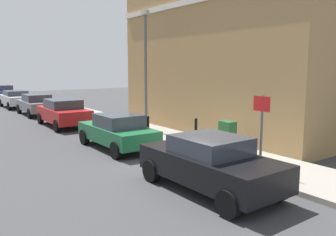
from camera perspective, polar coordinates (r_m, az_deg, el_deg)
name	(u,v)px	position (r m, az deg, el deg)	size (l,w,h in m)	color
ground	(189,167)	(11.46, 3.54, -8.09)	(80.00, 80.00, 0.00)	#38383A
sidewalk	(143,131)	(17.30, -4.08, -2.18)	(2.58, 30.00, 0.15)	gray
corner_building	(241,34)	(18.32, 11.87, 13.32)	(6.56, 11.81, 9.74)	#9E7A4C
car_black	(210,163)	(9.24, 6.93, -7.33)	(1.97, 4.13, 1.47)	black
car_green	(118,131)	(13.96, -8.30, -2.11)	(1.81, 4.03, 1.41)	#195933
car_red	(64,112)	(19.87, -16.83, 0.91)	(1.99, 4.25, 1.50)	maroon
car_grey	(36,104)	(25.15, -20.85, 2.15)	(1.83, 4.05, 1.42)	slate
car_silver	(16,99)	(30.25, -23.78, 2.93)	(1.88, 4.08, 1.38)	#B7B7BC
car_blue	(2,93)	(36.40, -25.63, 3.72)	(1.98, 4.03, 1.54)	navy
utility_cabinet	(227,138)	(12.84, 9.74, -3.27)	(0.46, 0.61, 1.15)	#1E4C28
bollard_near_cabinet	(196,129)	(14.27, 4.61, -1.90)	(0.14, 0.14, 1.04)	black
bollard_far_kerb	(148,127)	(14.90, -3.32, -1.44)	(0.14, 0.14, 1.04)	black
street_sign	(261,122)	(10.45, 15.14, -0.65)	(0.08, 0.60, 2.30)	#59595B
lamppost	(146,66)	(16.79, -3.70, 8.58)	(0.20, 0.44, 5.72)	#59595B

